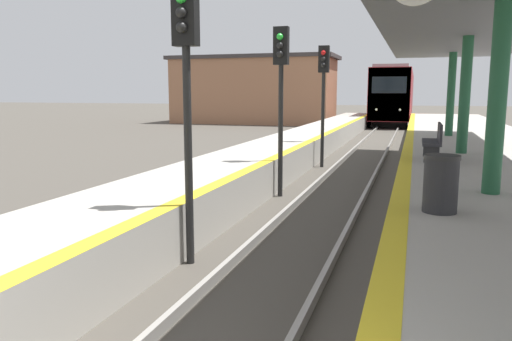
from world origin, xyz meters
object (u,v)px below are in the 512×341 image
at_px(train, 395,95).
at_px(signal_mid, 281,79).
at_px(signal_far, 323,83).
at_px(bench, 434,141).
at_px(signal_near, 186,70).
at_px(trash_bin, 441,184).

relative_size(train, signal_mid, 5.44).
relative_size(train, signal_far, 5.44).
bearing_deg(train, bench, -86.10).
height_order(signal_near, bench, signal_near).
xyz_separation_m(signal_far, bench, (3.54, -3.89, -1.53)).
height_order(signal_far, trash_bin, signal_far).
bearing_deg(trash_bin, signal_mid, 128.16).
bearing_deg(signal_near, trash_bin, 11.18).
height_order(signal_near, signal_far, same).
relative_size(train, bench, 14.97).
relative_size(trash_bin, bench, 0.54).
bearing_deg(signal_mid, train, 87.80).
bearing_deg(signal_far, bench, -47.71).
bearing_deg(trash_bin, train, 93.19).
distance_m(signal_mid, trash_bin, 5.99).
distance_m(signal_mid, bench, 4.19).
relative_size(signal_mid, trash_bin, 5.06).
bearing_deg(bench, trash_bin, -90.90).
relative_size(signal_far, bench, 2.75).
xyz_separation_m(signal_near, bench, (3.69, 6.60, -1.53)).
relative_size(signal_mid, bench, 2.75).
xyz_separation_m(signal_far, trash_bin, (3.45, -9.79, -1.60)).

